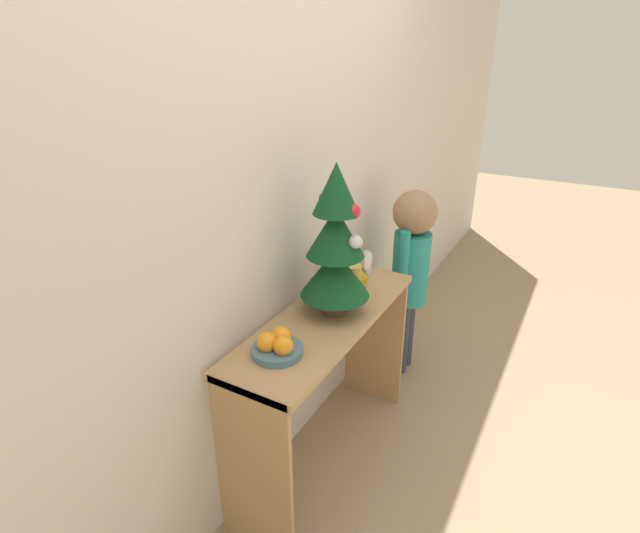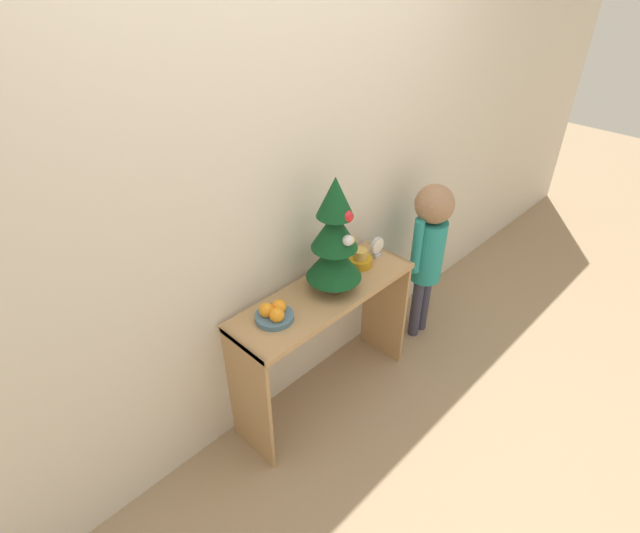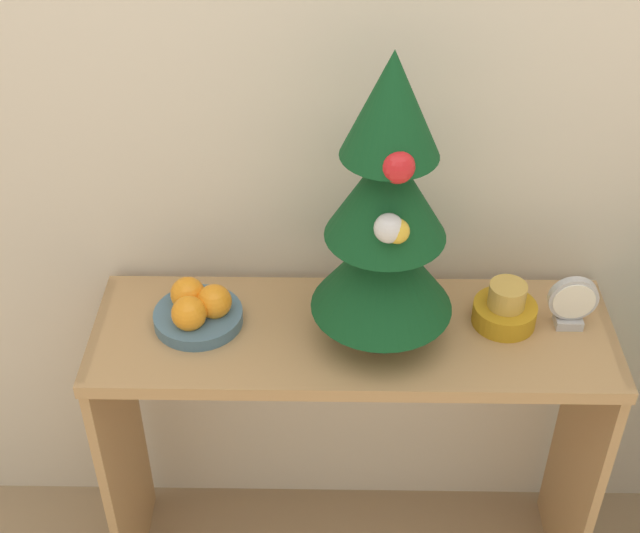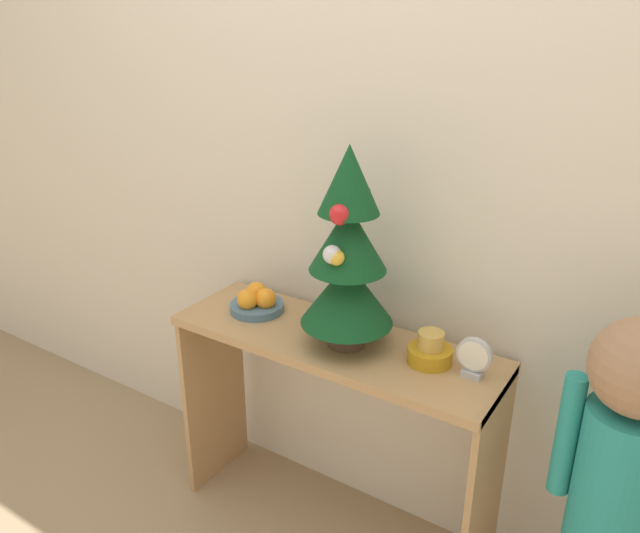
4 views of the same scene
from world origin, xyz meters
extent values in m
cube|color=beige|center=(0.00, 0.39, 1.25)|extent=(7.00, 0.05, 2.50)
cube|color=tan|center=(0.00, 0.17, 0.74)|extent=(1.07, 0.34, 0.03)
cube|color=tan|center=(-0.52, 0.17, 0.38)|extent=(0.02, 0.32, 0.75)
cube|color=tan|center=(0.52, 0.17, 0.38)|extent=(0.02, 0.32, 0.75)
cylinder|color=#4C3828|center=(0.05, 0.16, 0.78)|extent=(0.12, 0.12, 0.05)
cylinder|color=brown|center=(0.05, 0.16, 0.82)|extent=(0.02, 0.02, 0.04)
cone|color=#0F421E|center=(0.05, 0.16, 0.93)|extent=(0.28, 0.28, 0.20)
cone|color=#0F421E|center=(0.05, 0.16, 1.10)|extent=(0.23, 0.23, 0.20)
cone|color=#0F421E|center=(0.05, 0.16, 1.27)|extent=(0.18, 0.18, 0.20)
sphere|color=silver|center=(0.05, 0.08, 1.07)|extent=(0.05, 0.05, 0.05)
sphere|color=red|center=(0.06, 0.10, 1.19)|extent=(0.06, 0.06, 0.06)
sphere|color=#2D4CA8|center=(0.07, 0.22, 1.22)|extent=(0.04, 0.04, 0.04)
sphere|color=gold|center=(0.07, 0.07, 1.07)|extent=(0.05, 0.05, 0.05)
cylinder|color=#476B84|center=(-0.32, 0.19, 0.76)|extent=(0.18, 0.18, 0.03)
sphere|color=orange|center=(-0.28, 0.20, 0.80)|extent=(0.07, 0.07, 0.07)
sphere|color=orange|center=(-0.34, 0.22, 0.80)|extent=(0.07, 0.07, 0.07)
sphere|color=orange|center=(-0.33, 0.16, 0.80)|extent=(0.07, 0.07, 0.07)
cylinder|color=#B78419|center=(0.31, 0.20, 0.77)|extent=(0.13, 0.13, 0.05)
cylinder|color=gold|center=(0.31, 0.20, 0.82)|extent=(0.08, 0.08, 0.05)
cube|color=#B2B2B7|center=(0.44, 0.20, 0.76)|extent=(0.06, 0.04, 0.02)
cylinder|color=#B2B2B7|center=(0.44, 0.20, 0.82)|extent=(0.10, 0.02, 0.10)
cylinder|color=white|center=(0.44, 0.19, 0.82)|extent=(0.09, 0.00, 0.09)
camera|label=1|loc=(-1.54, -0.66, 1.76)|focal=28.00mm
camera|label=2|loc=(-1.45, -1.22, 2.27)|focal=28.00mm
camera|label=3|loc=(-0.05, -1.19, 1.96)|focal=50.00mm
camera|label=4|loc=(0.90, -1.29, 1.70)|focal=35.00mm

